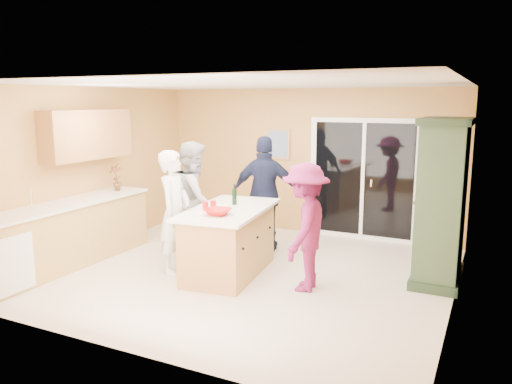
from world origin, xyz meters
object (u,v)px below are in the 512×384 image
at_px(green_hutch, 442,204).
at_px(woman_magenta, 305,227).
at_px(kitchen_island, 229,243).
at_px(woman_white, 175,212).
at_px(woman_navy, 265,194).
at_px(woman_grey, 195,200).

height_order(green_hutch, woman_magenta, green_hutch).
height_order(kitchen_island, green_hutch, green_hutch).
relative_size(woman_white, woman_magenta, 1.05).
height_order(green_hutch, woman_navy, green_hutch).
relative_size(green_hutch, woman_white, 1.26).
distance_m(woman_white, woman_navy, 1.64).
bearing_deg(kitchen_island, woman_white, -167.63).
distance_m(green_hutch, woman_navy, 2.69).
height_order(kitchen_island, woman_grey, woman_grey).
xyz_separation_m(woman_grey, woman_magenta, (1.97, -0.51, -0.08)).
relative_size(green_hutch, woman_grey, 1.21).
bearing_deg(woman_white, kitchen_island, -81.76).
relative_size(kitchen_island, woman_grey, 1.05).
xyz_separation_m(woman_white, woman_grey, (-0.10, 0.67, 0.04)).
height_order(green_hutch, woman_white, green_hutch).
distance_m(woman_white, woman_magenta, 1.88).
height_order(kitchen_island, woman_magenta, woman_magenta).
distance_m(kitchen_island, green_hutch, 2.89).
bearing_deg(woman_magenta, woman_navy, -143.88).
bearing_deg(woman_navy, woman_white, 45.98).
xyz_separation_m(kitchen_island, woman_grey, (-0.83, 0.42, 0.46)).
height_order(woman_white, woman_magenta, woman_white).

